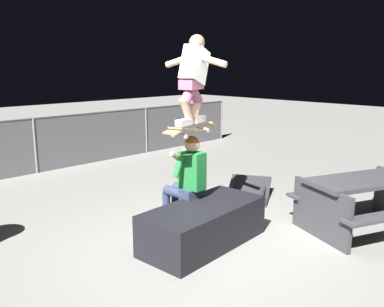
{
  "coord_description": "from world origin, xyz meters",
  "views": [
    {
      "loc": [
        -3.63,
        -3.33,
        2.26
      ],
      "look_at": [
        0.08,
        0.4,
        1.12
      ],
      "focal_mm": 38.21,
      "sensor_mm": 36.0,
      "label": 1
    }
  ],
  "objects": [
    {
      "name": "picnic_table_back",
      "position": [
        1.9,
        -1.2,
        0.5
      ],
      "size": [
        2.08,
        1.89,
        0.75
      ],
      "color": "#38383D",
      "rests_on": "ground"
    },
    {
      "name": "skater_airborne",
      "position": [
        0.1,
        0.39,
        2.14
      ],
      "size": [
        0.64,
        0.88,
        1.12
      ],
      "color": "white"
    },
    {
      "name": "ground_plane",
      "position": [
        0.0,
        0.0,
        0.0
      ],
      "size": [
        40.0,
        40.0,
        0.0
      ],
      "primitive_type": "plane",
      "color": "gray"
    },
    {
      "name": "person_sitting_on_ledge",
      "position": [
        0.08,
        0.51,
        0.76
      ],
      "size": [
        0.59,
        0.76,
        1.36
      ],
      "color": "#2D3856",
      "rests_on": "ground"
    },
    {
      "name": "fence_back",
      "position": [
        0.0,
        5.03,
        0.65
      ],
      "size": [
        12.05,
        0.05,
        1.2
      ],
      "color": "slate",
      "rests_on": "ground"
    },
    {
      "name": "skateboard",
      "position": [
        0.04,
        0.37,
        1.45
      ],
      "size": [
        1.04,
        0.45,
        0.15
      ],
      "color": "#AD8451"
    },
    {
      "name": "kicker_ramp",
      "position": [
        1.88,
        0.81,
        0.06
      ],
      "size": [
        1.14,
        1.07,
        0.38
      ],
      "color": "#28282D",
      "rests_on": "ground"
    },
    {
      "name": "ledge_box_main",
      "position": [
        -0.06,
        0.05,
        0.26
      ],
      "size": [
        1.75,
        0.89,
        0.52
      ],
      "primitive_type": "cube",
      "rotation": [
        0.0,
        0.0,
        0.07
      ],
      "color": "black",
      "rests_on": "ground"
    }
  ]
}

